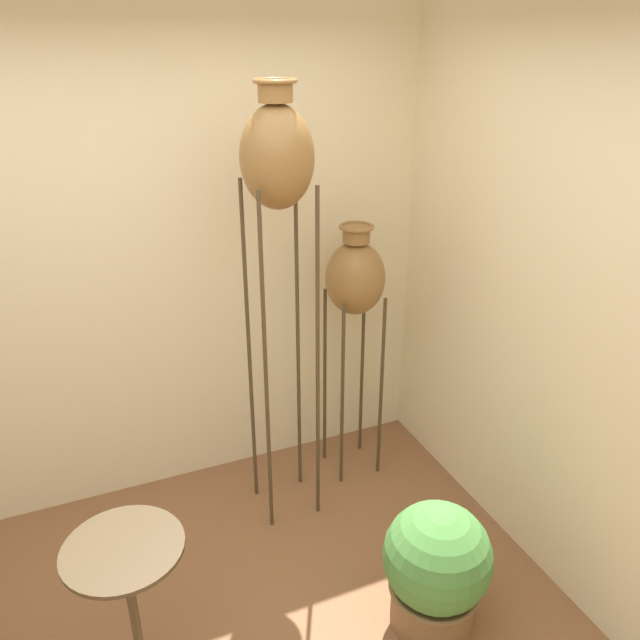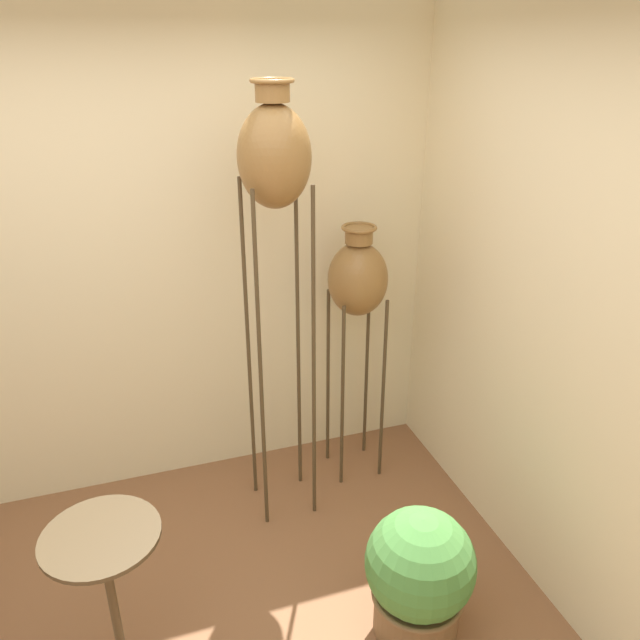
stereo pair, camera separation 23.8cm
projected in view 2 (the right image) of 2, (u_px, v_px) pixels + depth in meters
The scene contains 6 objects.
wall_back at pixel (141, 259), 3.27m from camera, with size 7.21×0.06×2.70m.
wall_right at pixel (622, 349), 2.33m from camera, with size 0.06×7.21×2.70m.
vase_stand_tall at pixel (275, 166), 2.78m from camera, with size 0.33×0.33×2.25m.
vase_stand_medium at pixel (358, 282), 3.35m from camera, with size 0.32×0.32×1.52m.
side_table at pixel (108, 577), 2.37m from camera, with size 0.44×0.44×0.75m.
potted_plant at pixel (419, 574), 2.66m from camera, with size 0.47×0.47×0.62m.
Camera 2 is at (-0.09, -1.61, 2.41)m, focal length 35.00 mm.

